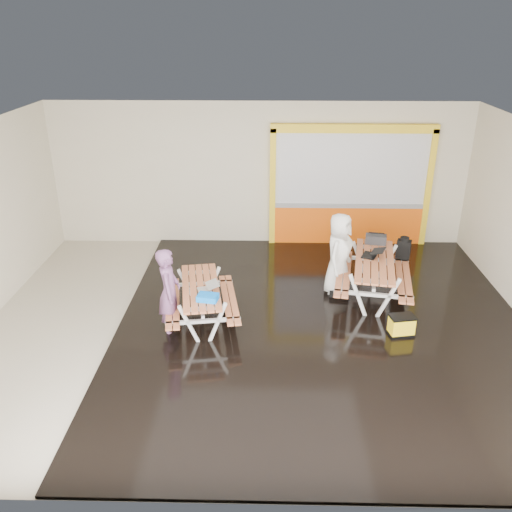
{
  "coord_description": "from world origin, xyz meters",
  "views": [
    {
      "loc": [
        0.22,
        -8.47,
        5.19
      ],
      "look_at": [
        0.0,
        0.9,
        1.0
      ],
      "focal_mm": 37.19,
      "sensor_mm": 36.0,
      "label": 1
    }
  ],
  "objects_px": {
    "picnic_table_right": "(374,269)",
    "dark_case": "(339,291)",
    "person_left": "(169,292)",
    "laptop_right": "(373,254)",
    "toolbox": "(376,239)",
    "fluke_bag": "(401,326)",
    "person_right": "(339,254)",
    "laptop_left": "(208,288)",
    "backpack": "(404,248)",
    "picnic_table_left": "(201,295)",
    "blue_pouch": "(208,297)"
  },
  "relations": [
    {
      "from": "laptop_left",
      "to": "picnic_table_left",
      "type": "bearing_deg",
      "value": 128.83
    },
    {
      "from": "fluke_bag",
      "to": "person_left",
      "type": "bearing_deg",
      "value": 178.54
    },
    {
      "from": "picnic_table_left",
      "to": "picnic_table_right",
      "type": "bearing_deg",
      "value": 17.16
    },
    {
      "from": "picnic_table_right",
      "to": "fluke_bag",
      "type": "xyz_separation_m",
      "value": [
        0.26,
        -1.45,
        -0.42
      ]
    },
    {
      "from": "person_left",
      "to": "backpack",
      "type": "bearing_deg",
      "value": -69.15
    },
    {
      "from": "laptop_right",
      "to": "person_left",
      "type": "bearing_deg",
      "value": -158.49
    },
    {
      "from": "picnic_table_right",
      "to": "fluke_bag",
      "type": "height_order",
      "value": "picnic_table_right"
    },
    {
      "from": "backpack",
      "to": "dark_case",
      "type": "relative_size",
      "value": 1.22
    },
    {
      "from": "picnic_table_right",
      "to": "person_left",
      "type": "relative_size",
      "value": 1.44
    },
    {
      "from": "toolbox",
      "to": "fluke_bag",
      "type": "relative_size",
      "value": 0.96
    },
    {
      "from": "picnic_table_right",
      "to": "backpack",
      "type": "relative_size",
      "value": 4.94
    },
    {
      "from": "fluke_bag",
      "to": "picnic_table_right",
      "type": "bearing_deg",
      "value": 100.28
    },
    {
      "from": "laptop_left",
      "to": "picnic_table_right",
      "type": "bearing_deg",
      "value": 20.92
    },
    {
      "from": "backpack",
      "to": "dark_case",
      "type": "xyz_separation_m",
      "value": [
        -1.4,
        -0.75,
        -0.66
      ]
    },
    {
      "from": "blue_pouch",
      "to": "toolbox",
      "type": "distance_m",
      "value": 4.09
    },
    {
      "from": "picnic_table_left",
      "to": "laptop_left",
      "type": "relative_size",
      "value": 4.64
    },
    {
      "from": "backpack",
      "to": "person_left",
      "type": "bearing_deg",
      "value": -155.25
    },
    {
      "from": "picnic_table_right",
      "to": "laptop_left",
      "type": "distance_m",
      "value": 3.42
    },
    {
      "from": "picnic_table_right",
      "to": "laptop_left",
      "type": "xyz_separation_m",
      "value": [
        -3.19,
        -1.22,
        0.16
      ]
    },
    {
      "from": "picnic_table_left",
      "to": "dark_case",
      "type": "height_order",
      "value": "picnic_table_left"
    },
    {
      "from": "person_right",
      "to": "laptop_left",
      "type": "xyz_separation_m",
      "value": [
        -2.5,
        -1.4,
        -0.08
      ]
    },
    {
      "from": "picnic_table_left",
      "to": "picnic_table_right",
      "type": "distance_m",
      "value": 3.49
    },
    {
      "from": "picnic_table_right",
      "to": "person_right",
      "type": "height_order",
      "value": "person_right"
    },
    {
      "from": "toolbox",
      "to": "picnic_table_right",
      "type": "bearing_deg",
      "value": -101.14
    },
    {
      "from": "backpack",
      "to": "fluke_bag",
      "type": "distance_m",
      "value": 2.35
    },
    {
      "from": "blue_pouch",
      "to": "backpack",
      "type": "height_order",
      "value": "backpack"
    },
    {
      "from": "picnic_table_left",
      "to": "picnic_table_right",
      "type": "height_order",
      "value": "picnic_table_right"
    },
    {
      "from": "picnic_table_left",
      "to": "person_left",
      "type": "relative_size",
      "value": 1.27
    },
    {
      "from": "picnic_table_left",
      "to": "laptop_left",
      "type": "distance_m",
      "value": 0.33
    },
    {
      "from": "picnic_table_right",
      "to": "dark_case",
      "type": "bearing_deg",
      "value": 177.91
    },
    {
      "from": "laptop_left",
      "to": "toolbox",
      "type": "relative_size",
      "value": 0.96
    },
    {
      "from": "laptop_left",
      "to": "laptop_right",
      "type": "height_order",
      "value": "laptop_right"
    },
    {
      "from": "toolbox",
      "to": "dark_case",
      "type": "xyz_separation_m",
      "value": [
        -0.82,
        -0.81,
        -0.83
      ]
    },
    {
      "from": "picnic_table_left",
      "to": "blue_pouch",
      "type": "bearing_deg",
      "value": -69.95
    },
    {
      "from": "picnic_table_left",
      "to": "laptop_left",
      "type": "bearing_deg",
      "value": -51.17
    },
    {
      "from": "backpack",
      "to": "toolbox",
      "type": "bearing_deg",
      "value": 173.9
    },
    {
      "from": "blue_pouch",
      "to": "fluke_bag",
      "type": "relative_size",
      "value": 0.72
    },
    {
      "from": "toolbox",
      "to": "fluke_bag",
      "type": "xyz_separation_m",
      "value": [
        0.1,
        -2.29,
        -0.72
      ]
    },
    {
      "from": "picnic_table_right",
      "to": "person_left",
      "type": "bearing_deg",
      "value": -160.7
    },
    {
      "from": "person_left",
      "to": "laptop_right",
      "type": "distance_m",
      "value": 4.12
    },
    {
      "from": "person_right",
      "to": "laptop_right",
      "type": "bearing_deg",
      "value": -65.83
    },
    {
      "from": "person_right",
      "to": "laptop_left",
      "type": "height_order",
      "value": "person_right"
    },
    {
      "from": "picnic_table_right",
      "to": "fluke_bag",
      "type": "distance_m",
      "value": 1.54
    },
    {
      "from": "fluke_bag",
      "to": "blue_pouch",
      "type": "bearing_deg",
      "value": -178.33
    },
    {
      "from": "person_left",
      "to": "person_right",
      "type": "xyz_separation_m",
      "value": [
        3.16,
        1.53,
        0.09
      ]
    },
    {
      "from": "person_left",
      "to": "person_right",
      "type": "distance_m",
      "value": 3.51
    },
    {
      "from": "picnic_table_right",
      "to": "dark_case",
      "type": "distance_m",
      "value": 0.84
    },
    {
      "from": "person_right",
      "to": "laptop_right",
      "type": "xyz_separation_m",
      "value": [
        0.67,
        -0.02,
        0.02
      ]
    },
    {
      "from": "person_left",
      "to": "picnic_table_right",
      "type": "bearing_deg",
      "value": -74.61
    },
    {
      "from": "person_right",
      "to": "laptop_right",
      "type": "distance_m",
      "value": 0.67
    }
  ]
}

